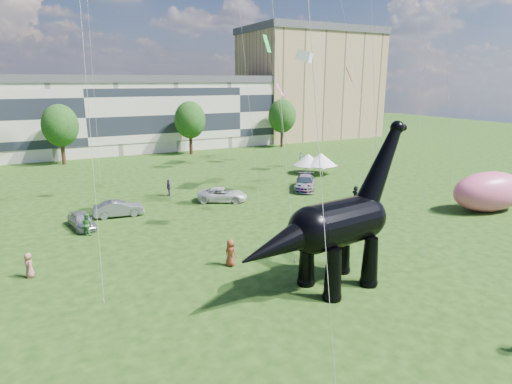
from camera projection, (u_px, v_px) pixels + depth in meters
name	position (u px, v px, depth m)	size (l,w,h in m)	color
ground	(363.00, 304.00, 24.12)	(220.00, 220.00, 0.00)	#16330C
terrace_row	(82.00, 118.00, 72.38)	(78.00, 11.00, 12.00)	beige
apartment_block	(309.00, 86.00, 94.97)	(28.00, 18.00, 22.00)	tan
tree_mid_left	(60.00, 122.00, 62.79)	(5.20, 5.20, 9.44)	#382314
tree_mid_right	(190.00, 117.00, 71.65)	(5.20, 5.20, 9.44)	#382314
tree_far_right	(282.00, 113.00, 79.63)	(5.20, 5.20, 9.44)	#382314
dinosaur_sculpture	(333.00, 227.00, 25.14)	(12.54, 3.91, 10.20)	black
car_silver	(82.00, 220.00, 36.41)	(1.62, 4.03, 1.37)	#B0B0B5
car_grey	(119.00, 209.00, 39.54)	(1.56, 4.47, 1.47)	slate
car_white	(222.00, 195.00, 44.40)	(2.36, 5.13, 1.42)	silver
car_dark	(305.00, 183.00, 49.27)	(2.23, 5.49, 1.59)	#595960
gazebo_near	(321.00, 159.00, 57.06)	(5.15, 5.15, 2.89)	white
gazebo_far	(308.00, 160.00, 57.56)	(4.89, 4.89, 2.69)	white
inflatable_pink	(489.00, 192.00, 40.88)	(7.71, 3.86, 3.86)	#E75986
visitors	(228.00, 225.00, 34.64)	(51.21, 45.12, 1.87)	#412B62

